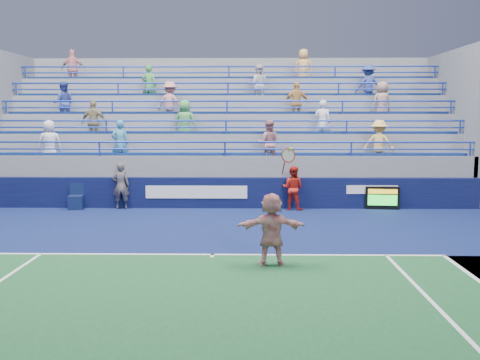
{
  "coord_description": "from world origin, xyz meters",
  "views": [
    {
      "loc": [
        0.85,
        -12.33,
        3.3
      ],
      "look_at": [
        0.61,
        2.5,
        1.5
      ],
      "focal_mm": 40.0,
      "sensor_mm": 36.0,
      "label": 1
    }
  ],
  "objects_px": {
    "tennis_player": "(272,229)",
    "line_judge": "(121,186)",
    "serve_speed_board": "(382,198)",
    "ball_girl": "(293,188)",
    "judge_chair": "(76,201)"
  },
  "relations": [
    {
      "from": "serve_speed_board",
      "to": "judge_chair",
      "type": "height_order",
      "value": "judge_chair"
    },
    {
      "from": "judge_chair",
      "to": "ball_girl",
      "type": "relative_size",
      "value": 0.57
    },
    {
      "from": "tennis_player",
      "to": "line_judge",
      "type": "height_order",
      "value": "tennis_player"
    },
    {
      "from": "judge_chair",
      "to": "tennis_player",
      "type": "height_order",
      "value": "tennis_player"
    },
    {
      "from": "serve_speed_board",
      "to": "line_judge",
      "type": "bearing_deg",
      "value": -179.71
    },
    {
      "from": "judge_chair",
      "to": "line_judge",
      "type": "xyz_separation_m",
      "value": [
        1.57,
        0.1,
        0.55
      ]
    },
    {
      "from": "judge_chair",
      "to": "line_judge",
      "type": "bearing_deg",
      "value": 3.48
    },
    {
      "from": "line_judge",
      "to": "serve_speed_board",
      "type": "bearing_deg",
      "value": 170.65
    },
    {
      "from": "tennis_player",
      "to": "line_judge",
      "type": "distance_m",
      "value": 8.65
    },
    {
      "from": "serve_speed_board",
      "to": "line_judge",
      "type": "relative_size",
      "value": 0.71
    },
    {
      "from": "serve_speed_board",
      "to": "ball_girl",
      "type": "xyz_separation_m",
      "value": [
        -3.16,
        -0.12,
        0.36
      ]
    },
    {
      "from": "serve_speed_board",
      "to": "judge_chair",
      "type": "relative_size",
      "value": 1.34
    },
    {
      "from": "tennis_player",
      "to": "line_judge",
      "type": "bearing_deg",
      "value": 125.43
    },
    {
      "from": "tennis_player",
      "to": "ball_girl",
      "type": "bearing_deg",
      "value": 81.56
    },
    {
      "from": "judge_chair",
      "to": "serve_speed_board",
      "type": "bearing_deg",
      "value": 0.75
    }
  ]
}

